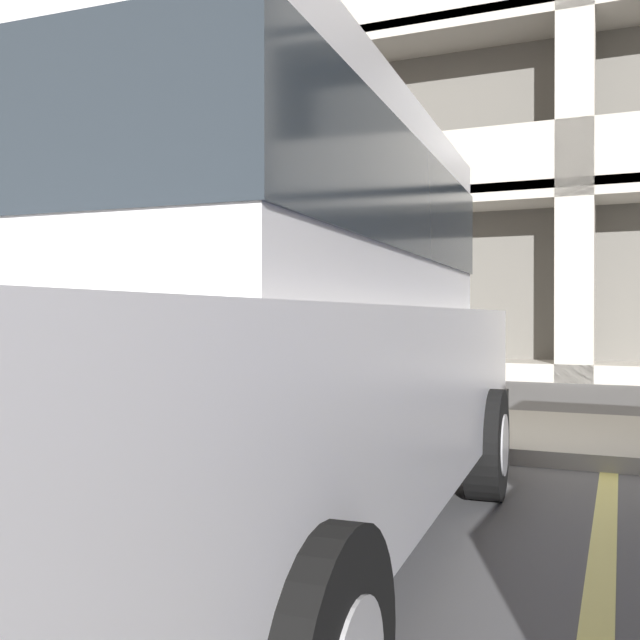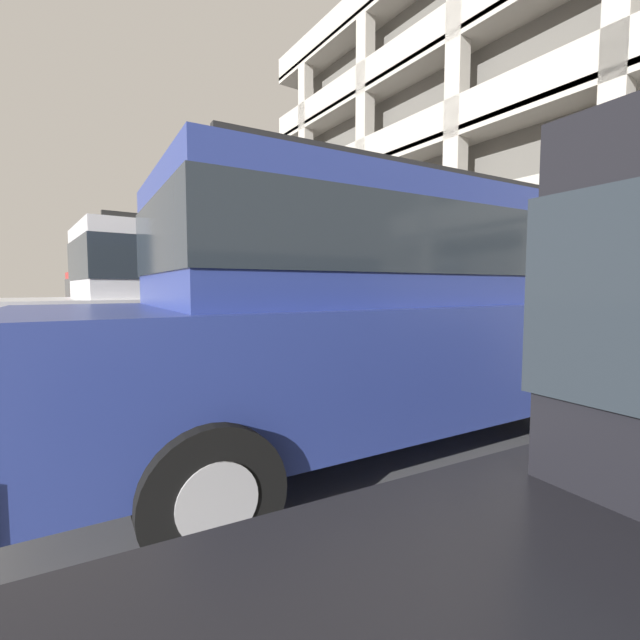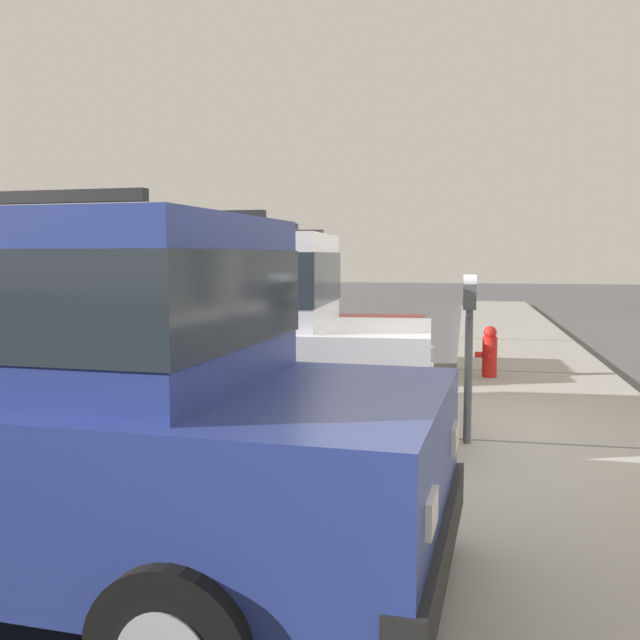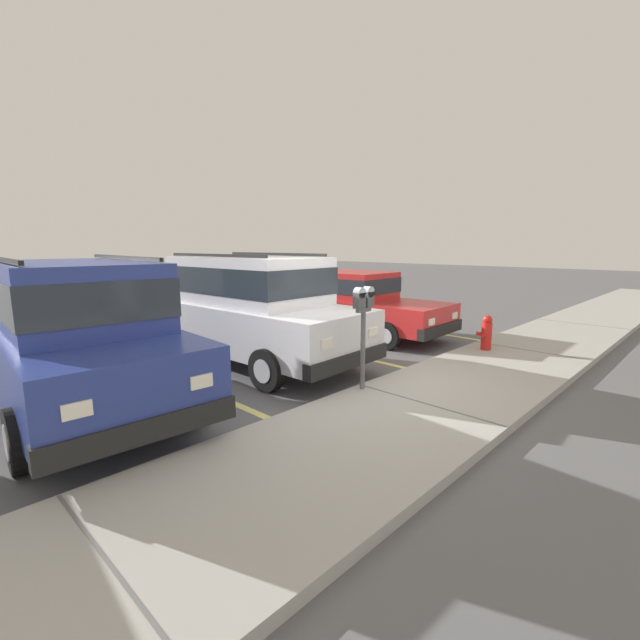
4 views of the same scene
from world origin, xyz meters
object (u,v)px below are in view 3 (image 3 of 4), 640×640
object	(u,v)px
silver_suv	(180,328)
red_sedan	(259,323)
fire_hydrant	(489,352)
parking_meter_near	(469,318)

from	to	relation	value
silver_suv	red_sedan	size ratio (longest dim) A/B	1.07
silver_suv	fire_hydrant	distance (m)	4.69
fire_hydrant	red_sedan	bearing A→B (deg)	-86.41
silver_suv	parking_meter_near	world-z (taller)	silver_suv
silver_suv	red_sedan	xyz separation A→B (m)	(-3.35, -0.20, -0.27)
silver_suv	red_sedan	distance (m)	3.37
red_sedan	parking_meter_near	distance (m)	4.47
fire_hydrant	silver_suv	bearing A→B (deg)	-40.19
parking_meter_near	silver_suv	bearing A→B (deg)	-90.52
red_sedan	parking_meter_near	xyz separation A→B (m)	(3.38, 2.90, 0.41)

